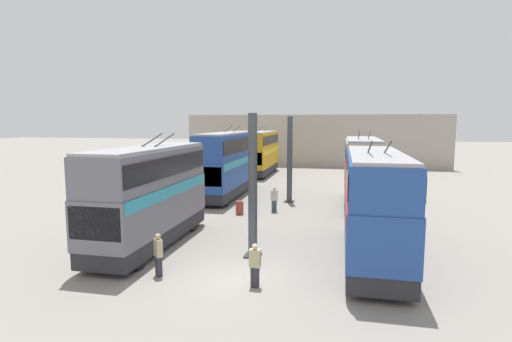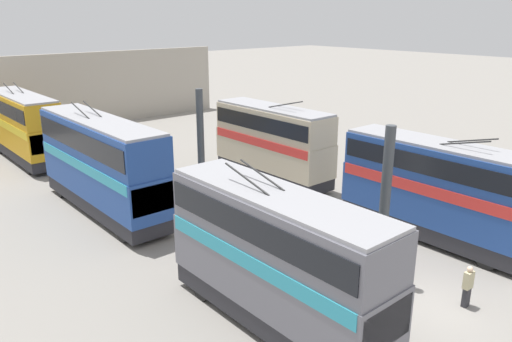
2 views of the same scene
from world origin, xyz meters
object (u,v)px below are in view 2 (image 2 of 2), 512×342
Objects in this scene: person_aisle_midway at (233,202)px; person_by_right_row at (401,323)px; bus_left_near at (438,185)px; bus_right_far at (23,123)px; bus_right_mid at (102,160)px; oil_drum at (213,228)px; bus_right_near at (276,252)px; person_aisle_foreground at (468,285)px; bus_left_far at (272,139)px.

person_aisle_midway is 0.99× the size of person_by_right_row.
bus_left_near is at bearing 158.77° from person_by_right_row.
person_by_right_row is at bearing -175.98° from bus_right_far.
bus_right_far is 31.82m from person_by_right_row.
bus_right_mid is 12.39× the size of oil_drum.
bus_left_near is 1.05× the size of bus_right_near.
bus_right_far reaches higher than person_aisle_midway.
person_aisle_midway reaches higher than oil_drum.
person_aisle_midway is at bearing -172.17° from person_aisle_foreground.
bus_right_far reaches higher than person_by_right_row.
person_aisle_foreground is 12.72m from person_aisle_midway.
bus_right_mid is 7.59m from person_aisle_midway.
bus_right_mid is at bearing -128.53° from person_by_right_row.
oil_drum is at bearing -19.67° from bus_right_near.
person_aisle_midway is at bearing -61.57° from oil_drum.
bus_left_far is 16.27m from bus_right_near.
oil_drum is (-1.18, 2.17, -0.49)m from person_aisle_midway.
bus_left_near is 29.81m from bus_right_far.
bus_left_near is at bearing -158.60° from bus_right_far.
person_aisle_midway reaches higher than person_aisle_foreground.
person_aisle_midway is 12.70m from person_by_right_row.
oil_drum is at bearing 119.12° from bus_left_far.
bus_right_near is 8.35m from oil_drum.
bus_right_near is at bearing 160.33° from oil_drum.
bus_right_near is at bearing -104.69° from person_by_right_row.
person_aisle_midway is (-3.38, 6.01, -1.91)m from bus_left_far.
person_by_right_row is at bearing -172.89° from bus_right_mid.
bus_right_mid is 1.11× the size of bus_right_far.
bus_left_near is 11.88m from bus_left_far.
bus_right_far reaches higher than bus_left_near.
bus_right_far is at bearing 34.41° from bus_left_far.
person_aisle_foreground is at bearing 132.10° from bus_left_near.
bus_right_far reaches higher than bus_right_near.
person_aisle_midway is (-19.26, -4.87, -1.95)m from bus_right_far.
person_by_right_row reaches higher than oil_drum.
bus_right_mid is (14.14, 0.00, 0.20)m from bus_right_near.
person_aisle_midway is at bearing -138.09° from bus_right_mid.
bus_right_near is at bearing -71.04° from person_aisle_midway.
bus_right_near reaches higher than person_aisle_foreground.
person_by_right_row is 1.95× the size of oil_drum.
person_by_right_row is at bearing 114.42° from bus_left_near.
bus_left_far is 5.30× the size of person_aisle_foreground.
person_aisle_foreground is at bearing 131.27° from person_by_right_row.
bus_right_far is 11.17× the size of oil_drum.
person_by_right_row is (-3.93, 8.65, -1.84)m from bus_left_near.
bus_right_far is 6.01× the size of person_aisle_foreground.
bus_left_near is at bearing -142.00° from bus_right_mid.
bus_left_near reaches higher than oil_drum.
oil_drum is at bearing -138.02° from person_by_right_row.
bus_right_far is at bearing 0.00° from bus_right_mid.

